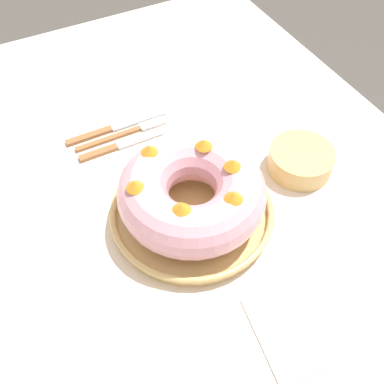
{
  "coord_description": "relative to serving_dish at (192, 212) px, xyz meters",
  "views": [
    {
      "loc": [
        0.44,
        -0.23,
        1.43
      ],
      "look_at": [
        0.01,
        0.0,
        0.82
      ],
      "focal_mm": 42.0,
      "sensor_mm": 36.0,
      "label": 1
    }
  ],
  "objects": [
    {
      "name": "cake_knife",
      "position": [
        -0.23,
        -0.06,
        -0.01
      ],
      "size": [
        0.02,
        0.19,
        0.01
      ],
      "rotation": [
        0.0,
        0.0,
        0.07
      ],
      "color": "#936038",
      "rests_on": "dining_table"
    },
    {
      "name": "bundt_cake",
      "position": [
        -0.0,
        -0.0,
        0.06
      ],
      "size": [
        0.26,
        0.26,
        0.1
      ],
      "color": "#E09EAD",
      "rests_on": "serving_dish"
    },
    {
      "name": "napkin",
      "position": [
        0.26,
        0.03,
        -0.01
      ],
      "size": [
        0.16,
        0.12,
        0.0
      ],
      "primitive_type": "cube",
      "rotation": [
        0.0,
        0.0,
        -0.14
      ],
      "color": "white",
      "rests_on": "dining_table"
    },
    {
      "name": "ground_plane",
      "position": [
        -0.01,
        -0.0,
        -0.76
      ],
      "size": [
        8.0,
        8.0,
        0.0
      ],
      "primitive_type": "plane",
      "color": "#4C4742"
    },
    {
      "name": "serving_knife",
      "position": [
        -0.29,
        -0.05,
        -0.01
      ],
      "size": [
        0.02,
        0.23,
        0.01
      ],
      "rotation": [
        0.0,
        0.0,
        -0.07
      ],
      "color": "#936038",
      "rests_on": "dining_table"
    },
    {
      "name": "fork",
      "position": [
        -0.26,
        -0.02,
        -0.01
      ],
      "size": [
        0.02,
        0.21,
        0.01
      ],
      "rotation": [
        0.0,
        0.0,
        0.07
      ],
      "color": "#936038",
      "rests_on": "dining_table"
    },
    {
      "name": "serving_dish",
      "position": [
        0.0,
        0.0,
        0.0
      ],
      "size": [
        0.3,
        0.3,
        0.03
      ],
      "color": "tan",
      "rests_on": "dining_table"
    },
    {
      "name": "side_bowl",
      "position": [
        -0.01,
        0.25,
        0.01
      ],
      "size": [
        0.13,
        0.13,
        0.05
      ],
      "primitive_type": "cylinder",
      "color": "tan",
      "rests_on": "dining_table"
    },
    {
      "name": "dining_table",
      "position": [
        -0.01,
        -0.0,
        -0.1
      ],
      "size": [
        1.46,
        1.04,
        0.75
      ],
      "color": "beige",
      "rests_on": "ground_plane"
    }
  ]
}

